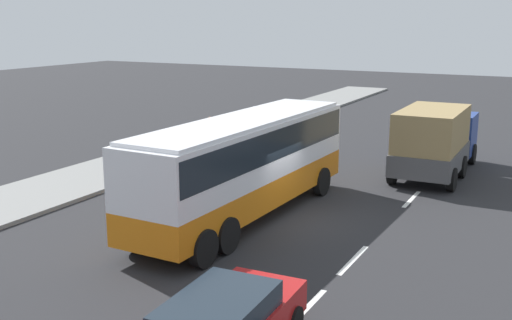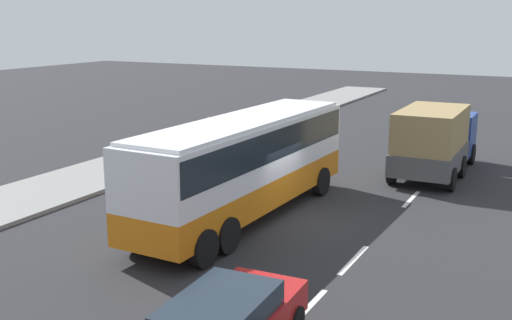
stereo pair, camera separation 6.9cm
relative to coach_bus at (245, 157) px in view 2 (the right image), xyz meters
name	(u,v)px [view 2 (the right image)]	position (x,y,z in m)	size (l,w,h in m)	color
ground_plane	(286,219)	(0.50, -1.32, -2.15)	(120.00, 120.00, 0.00)	#28282B
sidewalk_curb	(72,183)	(0.50, 8.46, -2.08)	(80.00, 4.00, 0.15)	gray
coach_bus	(245,157)	(0.00, 0.00, 0.00)	(11.03, 2.90, 3.48)	orange
cargo_truck	(435,139)	(9.18, -4.46, -0.55)	(7.09, 2.71, 3.03)	navy
pedestrian_near_curb	(209,130)	(9.01, 7.00, -1.08)	(0.32, 0.32, 1.61)	brown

